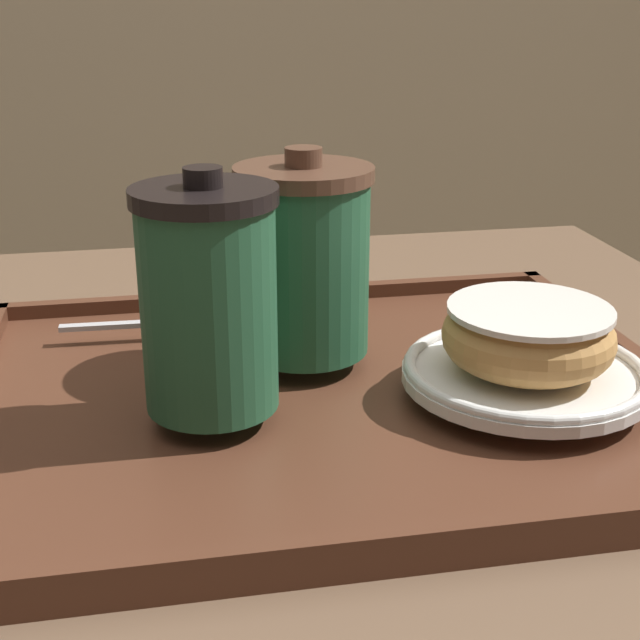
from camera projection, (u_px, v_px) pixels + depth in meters
name	position (u px, v px, depth m)	size (l,w,h in m)	color
cafe_table	(279.00, 616.00, 0.69)	(0.85, 0.82, 0.74)	brown
serving_tray	(320.00, 397.00, 0.61)	(0.48, 0.39, 0.02)	#512D1E
coffee_cup_front	(209.00, 299.00, 0.54)	(0.09, 0.09, 0.15)	#235638
coffee_cup_rear	(304.00, 259.00, 0.63)	(0.10, 0.10, 0.15)	#235638
plate_with_chocolate_donut	(525.00, 372.00, 0.59)	(0.16, 0.16, 0.01)	white
donut_chocolate_glazed	(528.00, 335.00, 0.58)	(0.11, 0.11, 0.04)	tan
spoon	(189.00, 318.00, 0.69)	(0.13, 0.02, 0.01)	silver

